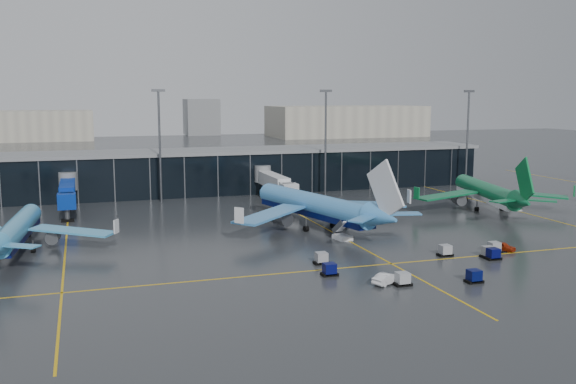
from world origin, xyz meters
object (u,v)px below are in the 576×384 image
object	(u,v)px
airliner_klm_near	(313,191)
baggage_carts	(433,261)
airliner_aer_lingus	(487,181)
service_van_white	(387,278)
service_van_red	(503,246)
mobile_airstair	(342,235)
airliner_arkefly	(16,216)

from	to	relation	value
airliner_klm_near	baggage_carts	bearing A→B (deg)	-91.56
airliner_klm_near	airliner_aer_lingus	distance (m)	42.32
baggage_carts	service_van_white	size ratio (longest dim) A/B	6.88
baggage_carts	service_van_red	bearing A→B (deg)	17.09
airliner_aer_lingus	mobile_airstair	bearing A→B (deg)	-142.93
baggage_carts	service_van_white	bearing A→B (deg)	-149.60
mobile_airstair	service_van_red	distance (m)	25.67
airliner_arkefly	service_van_white	xyz separation A→B (m)	(46.82, -33.94, -4.80)
airliner_arkefly	mobile_airstair	world-z (taller)	airliner_arkefly
mobile_airstair	service_van_white	xyz separation A→B (m)	(-4.53, -25.58, -0.02)
service_van_red	baggage_carts	bearing A→B (deg)	168.86
airliner_arkefly	baggage_carts	distance (m)	63.73
airliner_klm_near	service_van_red	xyz separation A→B (m)	(22.19, -25.84, -6.04)
baggage_carts	mobile_airstair	bearing A→B (deg)	106.36
airliner_aer_lingus	service_van_red	bearing A→B (deg)	-107.51
airliner_arkefly	airliner_klm_near	size ratio (longest dim) A/B	0.82
airliner_aer_lingus	mobile_airstair	size ratio (longest dim) A/B	11.09
airliner_arkefly	airliner_klm_near	distance (m)	50.15
airliner_klm_near	mobile_airstair	world-z (taller)	airliner_klm_near
airliner_arkefly	airliner_aer_lingus	bearing A→B (deg)	10.95
mobile_airstair	service_van_red	world-z (taller)	mobile_airstair
mobile_airstair	airliner_klm_near	bearing A→B (deg)	85.41
airliner_arkefly	airliner_aer_lingus	world-z (taller)	airliner_aer_lingus
airliner_klm_near	service_van_red	size ratio (longest dim) A/B	10.92
airliner_arkefly	mobile_airstair	xyz separation A→B (m)	(51.35, -8.36, -4.78)
airliner_klm_near	airliner_aer_lingus	bearing A→B (deg)	-5.48
airliner_arkefly	service_van_red	distance (m)	76.07
service_van_red	airliner_arkefly	bearing A→B (deg)	133.93
airliner_arkefly	service_van_white	size ratio (longest dim) A/B	7.99
mobile_airstair	service_van_red	bearing A→B (deg)	-46.70
service_van_white	service_van_red	bearing A→B (deg)	-94.05
baggage_carts	service_van_red	size ratio (longest dim) A/B	7.76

